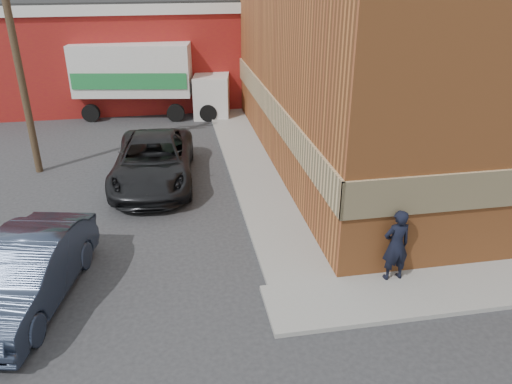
{
  "coord_description": "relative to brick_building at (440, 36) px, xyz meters",
  "views": [
    {
      "loc": [
        -2.39,
        -10.02,
        7.48
      ],
      "look_at": [
        -0.25,
        1.91,
        1.79
      ],
      "focal_mm": 35.0,
      "sensor_mm": 36.0,
      "label": 1
    }
  ],
  "objects": [
    {
      "name": "suv_a",
      "position": [
        -11.57,
        -1.82,
        -3.85
      ],
      "size": [
        3.18,
        6.18,
        1.67
      ],
      "primitive_type": "imported",
      "rotation": [
        0.0,
        0.0,
        -0.07
      ],
      "color": "black",
      "rests_on": "ground"
    },
    {
      "name": "man",
      "position": [
        -5.63,
        -9.25,
        -3.6
      ],
      "size": [
        0.73,
        0.51,
        1.92
      ],
      "primitive_type": "imported",
      "rotation": [
        0.0,
        0.0,
        3.21
      ],
      "color": "black",
      "rests_on": "sidewalk_south"
    },
    {
      "name": "sedan",
      "position": [
        -14.45,
        -8.5,
        -3.87
      ],
      "size": [
        2.76,
        5.21,
        1.63
      ],
      "primitive_type": "imported",
      "rotation": [
        0.0,
        0.0,
        -0.22
      ],
      "color": "#2A3246",
      "rests_on": "ground"
    },
    {
      "name": "ground",
      "position": [
        -8.5,
        -9.0,
        -4.68
      ],
      "size": [
        90.0,
        90.0,
        0.0
      ],
      "primitive_type": "plane",
      "color": "#28282B",
      "rests_on": "ground"
    },
    {
      "name": "box_truck",
      "position": [
        -11.78,
        6.88,
        -2.54
      ],
      "size": [
        7.81,
        3.44,
        3.72
      ],
      "rotation": [
        0.0,
        0.0,
        -0.17
      ],
      "color": "silver",
      "rests_on": "ground"
    },
    {
      "name": "brick_building",
      "position": [
        0.0,
        0.0,
        0.0
      ],
      "size": [
        14.25,
        18.25,
        9.36
      ],
      "color": "#AA5C2C",
      "rests_on": "ground"
    },
    {
      "name": "sidewalk_west",
      "position": [
        -7.9,
        0.0,
        -4.62
      ],
      "size": [
        1.8,
        18.0,
        0.12
      ],
      "primitive_type": "cube",
      "color": "gray",
      "rests_on": "ground"
    },
    {
      "name": "utility_pole",
      "position": [
        -16.0,
        0.0,
        0.06
      ],
      "size": [
        2.0,
        0.26,
        9.0
      ],
      "color": "#453422",
      "rests_on": "ground"
    },
    {
      "name": "warehouse",
      "position": [
        -14.5,
        11.0,
        -1.87
      ],
      "size": [
        16.3,
        8.3,
        5.6
      ],
      "color": "maroon",
      "rests_on": "ground"
    }
  ]
}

